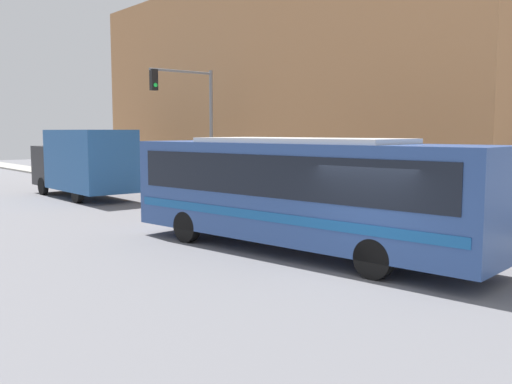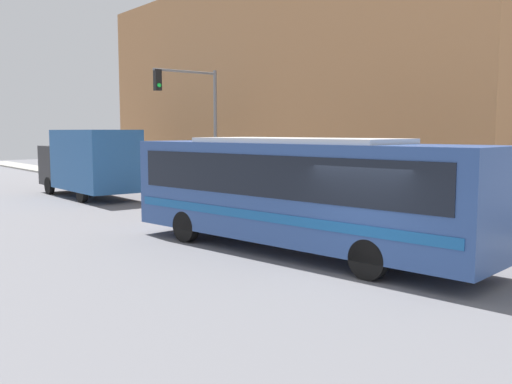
{
  "view_description": "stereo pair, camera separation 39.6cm",
  "coord_description": "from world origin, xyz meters",
  "px_view_note": "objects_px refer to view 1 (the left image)",
  "views": [
    {
      "loc": [
        -10.25,
        -8.0,
        3.28
      ],
      "look_at": [
        1.36,
        5.96,
        1.34
      ],
      "focal_mm": 40.0,
      "sensor_mm": 36.0,
      "label": 1
    },
    {
      "loc": [
        -9.95,
        -8.25,
        3.28
      ],
      "look_at": [
        1.36,
        5.96,
        1.34
      ],
      "focal_mm": 40.0,
      "sensor_mm": 36.0,
      "label": 2
    }
  ],
  "objects_px": {
    "city_bus": "(299,187)",
    "traffic_light_pole": "(192,111)",
    "delivery_truck": "(83,161)",
    "fire_hydrant": "(384,214)",
    "pedestrian_near_corner": "(256,183)",
    "parking_meter": "(277,187)",
    "pedestrian_mid_block": "(273,182)"
  },
  "relations": [
    {
      "from": "fire_hydrant",
      "to": "parking_meter",
      "type": "xyz_separation_m",
      "value": [
        0.0,
        5.39,
        0.51
      ]
    },
    {
      "from": "pedestrian_near_corner",
      "to": "delivery_truck",
      "type": "bearing_deg",
      "value": 120.73
    },
    {
      "from": "fire_hydrant",
      "to": "pedestrian_near_corner",
      "type": "bearing_deg",
      "value": 85.21
    },
    {
      "from": "city_bus",
      "to": "traffic_light_pole",
      "type": "height_order",
      "value": "traffic_light_pole"
    },
    {
      "from": "delivery_truck",
      "to": "parking_meter",
      "type": "height_order",
      "value": "delivery_truck"
    },
    {
      "from": "delivery_truck",
      "to": "fire_hydrant",
      "type": "bearing_deg",
      "value": -75.23
    },
    {
      "from": "delivery_truck",
      "to": "fire_hydrant",
      "type": "height_order",
      "value": "delivery_truck"
    },
    {
      "from": "city_bus",
      "to": "parking_meter",
      "type": "bearing_deg",
      "value": 44.7
    },
    {
      "from": "pedestrian_near_corner",
      "to": "pedestrian_mid_block",
      "type": "height_order",
      "value": "pedestrian_mid_block"
    },
    {
      "from": "delivery_truck",
      "to": "parking_meter",
      "type": "relative_size",
      "value": 5.77
    },
    {
      "from": "pedestrian_mid_block",
      "to": "fire_hydrant",
      "type": "bearing_deg",
      "value": -99.66
    },
    {
      "from": "pedestrian_mid_block",
      "to": "parking_meter",
      "type": "bearing_deg",
      "value": -127.75
    },
    {
      "from": "fire_hydrant",
      "to": "parking_meter",
      "type": "distance_m",
      "value": 5.41
    },
    {
      "from": "delivery_truck",
      "to": "traffic_light_pole",
      "type": "distance_m",
      "value": 6.38
    },
    {
      "from": "parking_meter",
      "to": "fire_hydrant",
      "type": "bearing_deg",
      "value": -90.0
    },
    {
      "from": "delivery_truck",
      "to": "parking_meter",
      "type": "bearing_deg",
      "value": -67.78
    },
    {
      "from": "delivery_truck",
      "to": "pedestrian_mid_block",
      "type": "relative_size",
      "value": 4.27
    },
    {
      "from": "fire_hydrant",
      "to": "pedestrian_near_corner",
      "type": "relative_size",
      "value": 0.43
    },
    {
      "from": "parking_meter",
      "to": "pedestrian_mid_block",
      "type": "xyz_separation_m",
      "value": [
        1.18,
        1.52,
        0.02
      ]
    },
    {
      "from": "delivery_truck",
      "to": "pedestrian_mid_block",
      "type": "distance_m",
      "value": 9.79
    },
    {
      "from": "parking_meter",
      "to": "pedestrian_near_corner",
      "type": "distance_m",
      "value": 2.11
    },
    {
      "from": "city_bus",
      "to": "delivery_truck",
      "type": "xyz_separation_m",
      "value": [
        0.74,
        15.98,
        0.02
      ]
    },
    {
      "from": "delivery_truck",
      "to": "fire_hydrant",
      "type": "distance_m",
      "value": 15.76
    },
    {
      "from": "city_bus",
      "to": "traffic_light_pole",
      "type": "distance_m",
      "value": 11.83
    },
    {
      "from": "delivery_truck",
      "to": "pedestrian_near_corner",
      "type": "height_order",
      "value": "delivery_truck"
    },
    {
      "from": "city_bus",
      "to": "pedestrian_near_corner",
      "type": "distance_m",
      "value": 9.83
    },
    {
      "from": "city_bus",
      "to": "parking_meter",
      "type": "relative_size",
      "value": 8.45
    },
    {
      "from": "fire_hydrant",
      "to": "pedestrian_near_corner",
      "type": "xyz_separation_m",
      "value": [
        0.62,
        7.41,
        0.52
      ]
    },
    {
      "from": "city_bus",
      "to": "parking_meter",
      "type": "xyz_separation_m",
      "value": [
        4.74,
        6.18,
        -0.76
      ]
    },
    {
      "from": "parking_meter",
      "to": "pedestrian_near_corner",
      "type": "relative_size",
      "value": 0.75
    },
    {
      "from": "fire_hydrant",
      "to": "delivery_truck",
      "type": "bearing_deg",
      "value": 104.77
    },
    {
      "from": "delivery_truck",
      "to": "city_bus",
      "type": "bearing_deg",
      "value": -92.63
    }
  ]
}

